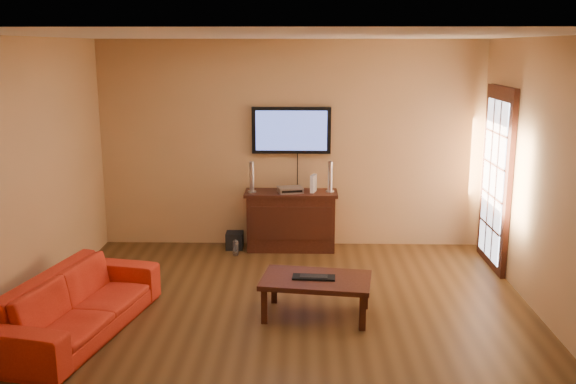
{
  "coord_description": "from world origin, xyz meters",
  "views": [
    {
      "loc": [
        0.16,
        -5.81,
        2.6
      ],
      "look_at": [
        0.0,
        0.8,
        1.1
      ],
      "focal_mm": 40.0,
      "sensor_mm": 36.0,
      "label": 1
    }
  ],
  "objects_px": {
    "coffee_table": "(316,283)",
    "speaker_right": "(330,178)",
    "television": "(291,130)",
    "av_receiver": "(290,190)",
    "sofa": "(78,294)",
    "keyboard": "(314,277)",
    "media_console": "(291,220)",
    "bottle": "(236,248)",
    "subwoofer": "(235,240)",
    "game_console": "(313,183)",
    "speaker_left": "(252,178)"
  },
  "relations": [
    {
      "from": "speaker_right",
      "to": "bottle",
      "type": "distance_m",
      "value": 1.51
    },
    {
      "from": "television",
      "to": "sofa",
      "type": "xyz_separation_m",
      "value": [
        -1.91,
        -2.77,
        -1.17
      ]
    },
    {
      "from": "speaker_left",
      "to": "subwoofer",
      "type": "xyz_separation_m",
      "value": [
        -0.24,
        0.02,
        -0.84
      ]
    },
    {
      "from": "bottle",
      "to": "subwoofer",
      "type": "bearing_deg",
      "value": 98.27
    },
    {
      "from": "game_console",
      "to": "subwoofer",
      "type": "relative_size",
      "value": 1.02
    },
    {
      "from": "sofa",
      "to": "av_receiver",
      "type": "distance_m",
      "value": 3.21
    },
    {
      "from": "sofa",
      "to": "bottle",
      "type": "xyz_separation_m",
      "value": [
        1.21,
        2.29,
        -0.28
      ]
    },
    {
      "from": "sofa",
      "to": "subwoofer",
      "type": "xyz_separation_m",
      "value": [
        1.17,
        2.57,
        -0.27
      ]
    },
    {
      "from": "coffee_table",
      "to": "bottle",
      "type": "distance_m",
      "value": 2.12
    },
    {
      "from": "av_receiver",
      "to": "keyboard",
      "type": "relative_size",
      "value": 0.73
    },
    {
      "from": "coffee_table",
      "to": "speaker_right",
      "type": "bearing_deg",
      "value": 84.31
    },
    {
      "from": "sofa",
      "to": "av_receiver",
      "type": "xyz_separation_m",
      "value": [
        1.9,
        2.55,
        0.43
      ]
    },
    {
      "from": "sofa",
      "to": "speaker_right",
      "type": "relative_size",
      "value": 4.89
    },
    {
      "from": "media_console",
      "to": "keyboard",
      "type": "xyz_separation_m",
      "value": [
        0.26,
        -2.15,
        0.02
      ]
    },
    {
      "from": "speaker_right",
      "to": "subwoofer",
      "type": "distance_m",
      "value": 1.5
    },
    {
      "from": "speaker_right",
      "to": "av_receiver",
      "type": "distance_m",
      "value": 0.54
    },
    {
      "from": "television",
      "to": "game_console",
      "type": "bearing_deg",
      "value": -33.78
    },
    {
      "from": "television",
      "to": "av_receiver",
      "type": "relative_size",
      "value": 3.29
    },
    {
      "from": "coffee_table",
      "to": "speaker_right",
      "type": "height_order",
      "value": "speaker_right"
    },
    {
      "from": "media_console",
      "to": "television",
      "type": "relative_size",
      "value": 1.17
    },
    {
      "from": "sofa",
      "to": "speaker_right",
      "type": "distance_m",
      "value": 3.6
    },
    {
      "from": "television",
      "to": "speaker_left",
      "type": "height_order",
      "value": "television"
    },
    {
      "from": "speaker_right",
      "to": "av_receiver",
      "type": "xyz_separation_m",
      "value": [
        -0.51,
        -0.05,
        -0.15
      ]
    },
    {
      "from": "keyboard",
      "to": "media_console",
      "type": "bearing_deg",
      "value": 96.97
    },
    {
      "from": "coffee_table",
      "to": "speaker_right",
      "type": "xyz_separation_m",
      "value": [
        0.22,
        2.16,
        0.61
      ]
    },
    {
      "from": "keyboard",
      "to": "bottle",
      "type": "bearing_deg",
      "value": 117.36
    },
    {
      "from": "coffee_table",
      "to": "game_console",
      "type": "distance_m",
      "value": 2.21
    },
    {
      "from": "av_receiver",
      "to": "subwoofer",
      "type": "relative_size",
      "value": 1.4
    },
    {
      "from": "speaker_left",
      "to": "subwoofer",
      "type": "relative_size",
      "value": 1.79
    },
    {
      "from": "coffee_table",
      "to": "keyboard",
      "type": "distance_m",
      "value": 0.07
    },
    {
      "from": "coffee_table",
      "to": "sofa",
      "type": "relative_size",
      "value": 0.59
    },
    {
      "from": "television",
      "to": "speaker_right",
      "type": "height_order",
      "value": "television"
    },
    {
      "from": "keyboard",
      "to": "coffee_table",
      "type": "bearing_deg",
      "value": 18.36
    },
    {
      "from": "game_console",
      "to": "keyboard",
      "type": "bearing_deg",
      "value": -74.02
    },
    {
      "from": "television",
      "to": "keyboard",
      "type": "xyz_separation_m",
      "value": [
        0.26,
        -2.34,
        -1.14
      ]
    },
    {
      "from": "av_receiver",
      "to": "subwoofer",
      "type": "height_order",
      "value": "av_receiver"
    },
    {
      "from": "television",
      "to": "sofa",
      "type": "distance_m",
      "value": 3.56
    },
    {
      "from": "game_console",
      "to": "av_receiver",
      "type": "bearing_deg",
      "value": -157.52
    },
    {
      "from": "speaker_right",
      "to": "coffee_table",
      "type": "bearing_deg",
      "value": -95.69
    },
    {
      "from": "speaker_left",
      "to": "bottle",
      "type": "distance_m",
      "value": 0.92
    },
    {
      "from": "coffee_table",
      "to": "sofa",
      "type": "distance_m",
      "value": 2.25
    },
    {
      "from": "speaker_right",
      "to": "game_console",
      "type": "relative_size",
      "value": 1.76
    },
    {
      "from": "media_console",
      "to": "sofa",
      "type": "distance_m",
      "value": 3.21
    },
    {
      "from": "sofa",
      "to": "subwoofer",
      "type": "bearing_deg",
      "value": -12.78
    },
    {
      "from": "keyboard",
      "to": "speaker_right",
      "type": "bearing_deg",
      "value": 83.67
    },
    {
      "from": "coffee_table",
      "to": "subwoofer",
      "type": "distance_m",
      "value": 2.38
    },
    {
      "from": "game_console",
      "to": "bottle",
      "type": "height_order",
      "value": "game_console"
    },
    {
      "from": "sofa",
      "to": "speaker_left",
      "type": "height_order",
      "value": "speaker_left"
    },
    {
      "from": "coffee_table",
      "to": "bottle",
      "type": "xyz_separation_m",
      "value": [
        -0.99,
        1.86,
        -0.24
      ]
    },
    {
      "from": "subwoofer",
      "to": "bottle",
      "type": "distance_m",
      "value": 0.29
    }
  ]
}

